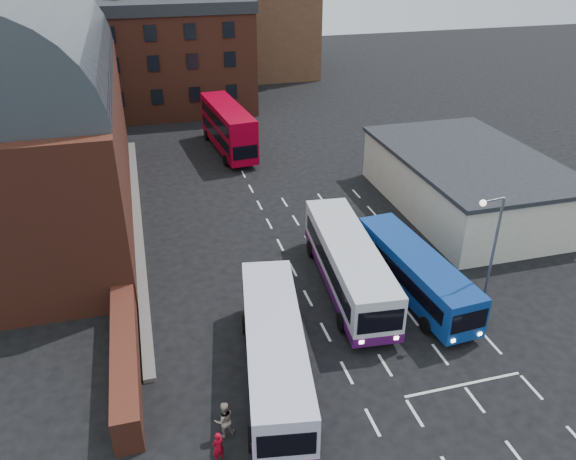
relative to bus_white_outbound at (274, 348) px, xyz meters
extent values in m
plane|color=black|center=(3.44, 0.24, -1.81)|extent=(180.00, 180.00, 0.00)
cube|color=#602B1E|center=(-12.06, 21.24, 3.19)|extent=(12.00, 28.00, 10.00)
cylinder|color=#1E2328|center=(-12.06, 21.24, 8.19)|extent=(12.00, 26.00, 12.00)
cube|color=#602B1E|center=(-6.76, 2.24, -0.91)|extent=(1.20, 10.00, 1.80)
cube|color=beige|center=(18.44, 14.24, 0.19)|extent=(10.00, 16.00, 4.00)
cube|color=#282B30|center=(18.44, 14.24, 2.29)|extent=(10.40, 16.40, 0.30)
cube|color=brown|center=(-2.56, 46.24, 3.69)|extent=(22.00, 10.00, 11.00)
cube|color=brown|center=(9.44, 66.24, 4.19)|extent=(22.00, 22.00, 12.00)
cube|color=silver|center=(0.00, 0.00, -0.02)|extent=(4.36, 11.53, 2.56)
cube|color=black|center=(0.00, 0.00, 0.13)|extent=(4.22, 10.35, 0.92)
cylinder|color=black|center=(-0.68, 3.75, -1.30)|extent=(0.45, 1.06, 1.02)
cylinder|color=black|center=(-1.91, -3.73, -1.30)|extent=(0.45, 1.06, 1.02)
cylinder|color=black|center=(1.85, 3.33, -1.30)|extent=(0.45, 1.06, 1.02)
cylinder|color=black|center=(0.61, -4.15, -1.30)|extent=(0.45, 1.06, 1.02)
cube|color=silver|center=(5.94, 6.14, 0.04)|extent=(3.69, 11.86, 2.65)
cube|color=black|center=(5.94, 6.14, 0.20)|extent=(3.64, 10.67, 0.95)
cylinder|color=black|center=(6.93, 2.32, -1.28)|extent=(0.39, 1.08, 1.06)
cylinder|color=black|center=(7.64, 10.14, -1.28)|extent=(0.39, 1.08, 1.06)
cylinder|color=black|center=(4.29, 2.56, -1.28)|extent=(0.39, 1.08, 1.06)
cylinder|color=black|center=(5.00, 10.38, -1.28)|extent=(0.39, 1.08, 1.06)
cube|color=navy|center=(9.44, 4.57, -0.19)|extent=(3.08, 10.35, 2.32)
cube|color=black|center=(9.44, 4.57, -0.05)|extent=(3.05, 9.16, 0.83)
cylinder|color=black|center=(10.84, 1.42, -1.35)|extent=(0.33, 0.94, 0.93)
cylinder|color=black|center=(10.32, 8.26, -1.35)|extent=(0.33, 0.94, 0.93)
cylinder|color=black|center=(8.52, 1.24, -1.35)|extent=(0.33, 0.94, 0.93)
cylinder|color=black|center=(8.01, 8.09, -1.35)|extent=(0.33, 0.94, 0.93)
cube|color=#A4001C|center=(3.23, 30.95, 0.65)|extent=(3.55, 11.24, 3.92)
cube|color=black|center=(3.23, 30.95, 0.10)|extent=(3.50, 10.05, 0.90)
cylinder|color=black|center=(4.81, 27.57, -1.31)|extent=(0.38, 1.03, 1.00)
cylinder|color=black|center=(4.11, 34.97, -1.31)|extent=(0.38, 1.03, 1.00)
cylinder|color=black|center=(2.32, 27.33, -1.31)|extent=(0.38, 1.03, 1.00)
cylinder|color=black|center=(1.61, 34.73, -1.31)|extent=(0.38, 1.03, 1.00)
cylinder|color=slate|center=(12.04, 1.57, 1.84)|extent=(0.15, 0.15, 7.30)
cylinder|color=slate|center=(11.40, 1.49, 5.48)|extent=(1.28, 0.26, 0.09)
sphere|color=#FFF2CC|center=(10.77, 1.41, 5.44)|extent=(0.33, 0.33, 0.33)
imported|color=#A5061B|center=(-3.31, -3.91, -1.08)|extent=(0.64, 0.56, 1.47)
imported|color=#9F9180|center=(-2.86, -2.73, -0.94)|extent=(0.93, 0.77, 1.75)
camera|label=1|loc=(-4.69, -19.62, 17.14)|focal=35.00mm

